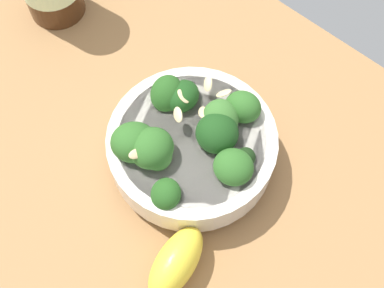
# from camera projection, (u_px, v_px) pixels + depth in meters

# --- Properties ---
(ground_plane) EXTENTS (0.64, 0.64, 0.03)m
(ground_plane) POSITION_uv_depth(u_px,v_px,m) (131.00, 165.00, 0.58)
(ground_plane) COLOR #996D42
(bowl_of_broccoli) EXTENTS (0.19, 0.19, 0.10)m
(bowl_of_broccoli) POSITION_uv_depth(u_px,v_px,m) (191.00, 143.00, 0.53)
(bowl_of_broccoli) COLOR silver
(bowl_of_broccoli) RESTS_ON ground_plane
(lemon_wedge) EXTENTS (0.09, 0.06, 0.05)m
(lemon_wedge) POSITION_uv_depth(u_px,v_px,m) (176.00, 263.00, 0.48)
(lemon_wedge) COLOR yellow
(lemon_wedge) RESTS_ON ground_plane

